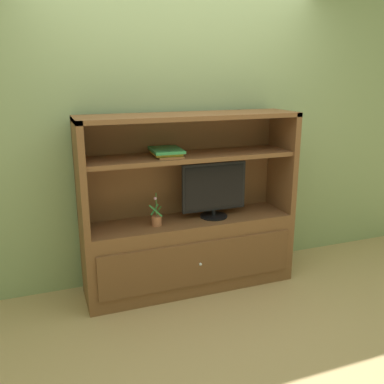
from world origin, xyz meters
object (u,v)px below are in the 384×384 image
object	(u,v)px
media_console	(190,234)
potted_plant	(157,220)
magazine_stack	(167,152)
tv_monitor	(214,190)

from	to	relation	value
media_console	potted_plant	xyz separation A→B (m)	(-0.31, -0.06, 0.19)
media_console	magazine_stack	distance (m)	0.75
media_console	magazine_stack	bearing A→B (deg)	179.03
potted_plant	magazine_stack	size ratio (longest dim) A/B	0.79
media_console	tv_monitor	distance (m)	0.43
potted_plant	magazine_stack	distance (m)	0.55
media_console	potted_plant	bearing A→B (deg)	-169.28
potted_plant	magazine_stack	world-z (taller)	magazine_stack
media_console	magazine_stack	xyz separation A→B (m)	(-0.19, 0.00, 0.72)
media_console	tv_monitor	size ratio (longest dim) A/B	3.16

